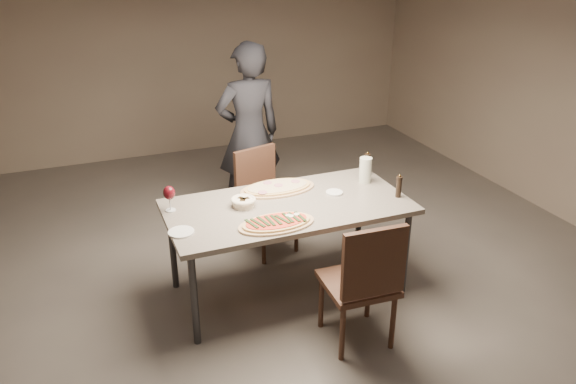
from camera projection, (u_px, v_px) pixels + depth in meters
name	position (u px, v px, depth m)	size (l,w,h in m)	color
room	(288.00, 120.00, 3.90)	(7.00, 7.00, 7.00)	#5A534D
dining_table	(288.00, 211.00, 4.19)	(1.80, 0.90, 0.75)	slate
zucchini_pizza	(277.00, 223.00, 3.85)	(0.55, 0.30, 0.05)	tan
ham_pizza	(278.00, 188.00, 4.40)	(0.61, 0.34, 0.04)	tan
bread_basket	(243.00, 201.00, 4.12)	(0.19, 0.19, 0.07)	beige
oil_dish	(334.00, 193.00, 4.34)	(0.13, 0.13, 0.02)	white
pepper_mill_left	(399.00, 186.00, 4.25)	(0.05, 0.05, 0.19)	black
pepper_mill_right	(367.00, 164.00, 4.66)	(0.05, 0.05, 0.20)	black
carafe	(365.00, 170.00, 4.51)	(0.10, 0.10, 0.21)	silver
wine_glass	(169.00, 194.00, 4.01)	(0.09, 0.09, 0.19)	silver
side_plate	(181.00, 232.00, 3.76)	(0.18, 0.18, 0.01)	white
chair_near	(364.00, 279.00, 3.64)	(0.47, 0.47, 0.95)	#3E251A
chair_far	(262.00, 194.00, 4.91)	(0.53, 0.53, 0.91)	#3E251A
diner	(249.00, 134.00, 5.31)	(0.63, 0.42, 1.73)	black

